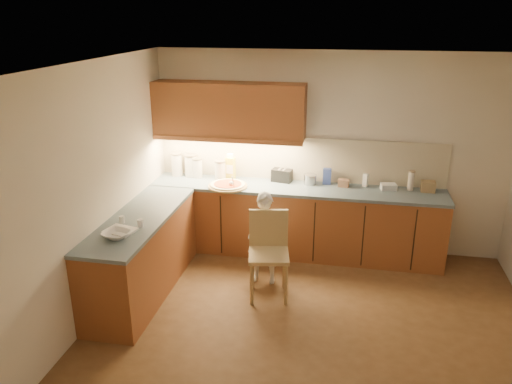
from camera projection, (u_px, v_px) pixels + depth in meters
room at (318, 172)px, 4.48m from camera, size 4.54×4.50×2.62m
l_counter at (247, 231)px, 6.22m from camera, size 3.77×2.62×0.92m
backsplash at (299, 159)px, 6.54m from camera, size 3.75×0.02×0.58m
upper_cabinets at (229, 110)px, 6.34m from camera, size 1.95×0.36×0.73m
pizza_on_board at (228, 185)px, 6.37m from camera, size 0.50×0.50×0.20m
child at (265, 238)px, 5.79m from camera, size 0.41×0.27×1.11m
wooden_chair at (269, 248)px, 5.54m from camera, size 0.51×0.51×0.97m
mixing_bowl at (116, 235)px, 4.94m from camera, size 0.32×0.32×0.06m
canister_a at (177, 164)px, 6.78m from camera, size 0.16×0.16×0.32m
canister_b at (191, 165)px, 6.75m from camera, size 0.17×0.17×0.30m
canister_c at (197, 168)px, 6.71m from camera, size 0.14×0.14×0.26m
canister_d at (220, 170)px, 6.64m from camera, size 0.16×0.16×0.26m
oil_jug at (230, 168)px, 6.62m from camera, size 0.13×0.10×0.35m
toaster at (282, 175)px, 6.56m from camera, size 0.28×0.20×0.17m
steel_pot at (310, 179)px, 6.46m from camera, size 0.17×0.17×0.13m
blue_box at (327, 176)px, 6.45m from camera, size 0.10×0.07×0.21m
card_box_a at (344, 183)px, 6.37m from camera, size 0.15×0.11×0.10m
white_bottle at (365, 180)px, 6.37m from camera, size 0.07×0.07×0.17m
flat_pack at (388, 187)px, 6.27m from camera, size 0.21×0.16×0.08m
tall_jar at (411, 180)px, 6.22m from camera, size 0.08×0.08×0.26m
card_box_b at (428, 186)px, 6.19m from camera, size 0.17×0.14×0.13m
dough_cloth at (120, 231)px, 5.08m from camera, size 0.34×0.29×0.02m
spice_jar_a at (122, 220)px, 5.29m from camera, size 0.07×0.07×0.07m
spice_jar_b at (140, 223)px, 5.19m from camera, size 0.07×0.07×0.08m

